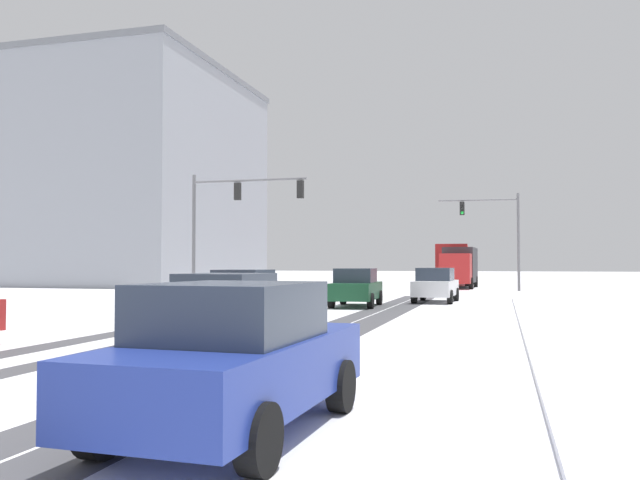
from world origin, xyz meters
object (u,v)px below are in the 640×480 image
(traffic_signal_near_left, at_px, (232,209))
(car_black_third, at_px, (245,294))
(car_dark_green_second, at_px, (356,287))
(office_building_far_left_block, at_px, (107,181))
(box_truck_delivery, at_px, (459,266))
(traffic_signal_far_right, at_px, (496,225))
(bus_oncoming, at_px, (453,262))
(car_white_lead, at_px, (436,285))
(car_grey_fourth, at_px, (228,312))
(car_blue_sixth, at_px, (235,357))

(traffic_signal_near_left, height_order, car_black_third, traffic_signal_near_left)
(car_dark_green_second, distance_m, office_building_far_left_block, 38.70)
(box_truck_delivery, bearing_deg, car_black_third, -100.17)
(car_dark_green_second, distance_m, box_truck_delivery, 22.76)
(traffic_signal_far_right, xyz_separation_m, bus_oncoming, (-3.75, 12.65, -2.39))
(car_white_lead, bearing_deg, traffic_signal_near_left, 179.37)
(traffic_signal_far_right, xyz_separation_m, office_building_far_left_block, (-34.28, 6.60, 5.00))
(car_white_lead, distance_m, car_dark_green_second, 4.96)
(car_dark_green_second, bearing_deg, car_black_third, -109.23)
(car_white_lead, bearing_deg, car_grey_fourth, -97.85)
(car_white_lead, xyz_separation_m, car_black_third, (-5.28, -10.67, 0.00))
(traffic_signal_near_left, relative_size, car_grey_fourth, 1.57)
(traffic_signal_far_right, height_order, car_blue_sixth, traffic_signal_far_right)
(office_building_far_left_block, bearing_deg, box_truck_delivery, -3.67)
(traffic_signal_near_left, xyz_separation_m, bus_oncoming, (9.35, 26.53, -2.66))
(car_grey_fourth, distance_m, bus_oncoming, 45.02)
(traffic_signal_near_left, height_order, bus_oncoming, traffic_signal_near_left)
(bus_oncoming, bearing_deg, box_truck_delivery, -82.74)
(traffic_signal_far_right, distance_m, car_grey_fourth, 32.94)
(car_white_lead, xyz_separation_m, bus_oncoming, (-1.07, 26.65, 1.18))
(bus_oncoming, relative_size, office_building_far_left_block, 0.47)
(car_white_lead, distance_m, box_truck_delivery, 18.59)
(traffic_signal_near_left, distance_m, car_grey_fourth, 20.43)
(traffic_signal_near_left, relative_size, car_blue_sixth, 1.56)
(car_black_third, bearing_deg, car_blue_sixth, -68.15)
(car_dark_green_second, bearing_deg, car_blue_sixth, -81.14)
(traffic_signal_near_left, height_order, car_dark_green_second, traffic_signal_near_left)
(traffic_signal_near_left, distance_m, car_black_third, 12.54)
(traffic_signal_far_right, bearing_deg, bus_oncoming, 106.53)
(office_building_far_left_block, bearing_deg, traffic_signal_near_left, -44.05)
(car_grey_fourth, distance_m, car_blue_sixth, 6.69)
(traffic_signal_far_right, relative_size, car_dark_green_second, 1.56)
(car_black_third, bearing_deg, bus_oncoming, 83.56)
(traffic_signal_near_left, bearing_deg, office_building_far_left_block, 135.95)
(car_white_lead, distance_m, office_building_far_left_block, 38.68)
(car_black_third, height_order, bus_oncoming, bus_oncoming)
(car_white_lead, relative_size, office_building_far_left_block, 0.18)
(car_black_third, xyz_separation_m, bus_oncoming, (4.21, 37.31, 1.18))
(car_dark_green_second, relative_size, box_truck_delivery, 0.56)
(car_black_third, bearing_deg, car_white_lead, 63.65)
(traffic_signal_near_left, relative_size, traffic_signal_far_right, 1.00)
(traffic_signal_far_right, bearing_deg, box_truck_delivery, 120.79)
(car_black_third, distance_m, car_grey_fourth, 8.15)
(car_white_lead, xyz_separation_m, box_truck_delivery, (-0.04, 18.57, 0.82))
(bus_oncoming, bearing_deg, office_building_far_left_block, -168.79)
(car_blue_sixth, height_order, box_truck_delivery, box_truck_delivery)
(car_black_third, distance_m, car_blue_sixth, 14.83)
(office_building_far_left_block, bearing_deg, car_grey_fourth, -53.25)
(box_truck_delivery, bearing_deg, traffic_signal_near_left, -119.34)
(traffic_signal_near_left, bearing_deg, car_white_lead, -0.63)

